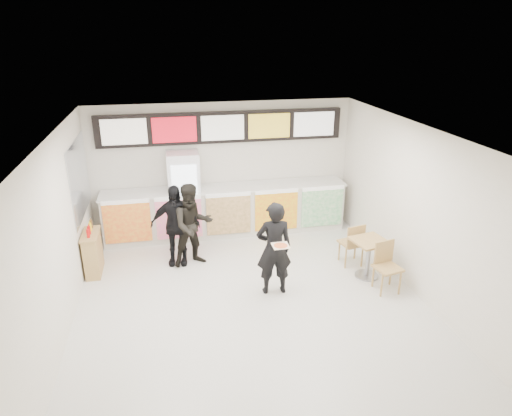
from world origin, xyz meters
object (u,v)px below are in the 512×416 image
object	(u,v)px
service_counter	(226,211)
customer_left	(193,225)
customer_main	(274,249)
customer_mid	(175,225)
cafe_table	(369,251)
drinks_fridge	(185,196)
condiment_ledge	(93,253)

from	to	relation	value
service_counter	customer_left	xyz separation A→B (m)	(-0.86, -1.36, 0.29)
customer_main	customer_mid	world-z (taller)	customer_main
service_counter	cafe_table	distance (m)	3.48
drinks_fridge	condiment_ledge	distance (m)	2.38
customer_main	customer_mid	xyz separation A→B (m)	(-1.67, 1.46, -0.03)
customer_main	customer_mid	bearing A→B (deg)	-38.61
service_counter	drinks_fridge	xyz separation A→B (m)	(-0.93, 0.02, 0.43)
customer_left	condiment_ledge	bearing A→B (deg)	164.42
drinks_fridge	condiment_ledge	size ratio (longest dim) A/B	1.98
service_counter	customer_mid	world-z (taller)	customer_mid
customer_main	condiment_ledge	xyz separation A→B (m)	(-3.29, 1.40, -0.44)
service_counter	customer_main	bearing A→B (deg)	-80.17
drinks_fridge	cafe_table	xyz separation A→B (m)	(3.32, -2.56, -0.46)
drinks_fridge	customer_mid	xyz separation A→B (m)	(-0.27, -1.27, -0.16)
service_counter	customer_left	distance (m)	1.63
customer_left	customer_mid	distance (m)	0.35
condiment_ledge	drinks_fridge	bearing A→B (deg)	35.31
condiment_ledge	customer_main	bearing A→B (deg)	-22.99
customer_main	drinks_fridge	bearing A→B (deg)	-60.15
drinks_fridge	customer_left	world-z (taller)	drinks_fridge
customer_left	customer_mid	size ratio (longest dim) A/B	1.02
customer_main	customer_left	size ratio (longest dim) A/B	1.02
customer_main	condiment_ledge	distance (m)	3.60
service_counter	customer_left	world-z (taller)	customer_left
drinks_fridge	customer_left	xyz separation A→B (m)	(0.07, -1.37, -0.14)
drinks_fridge	cafe_table	bearing A→B (deg)	-37.61
service_counter	drinks_fridge	world-z (taller)	drinks_fridge
customer_mid	condiment_ledge	world-z (taller)	customer_mid
cafe_table	customer_main	bearing A→B (deg)	173.18
cafe_table	condiment_ledge	world-z (taller)	condiment_ledge
cafe_table	condiment_ledge	size ratio (longest dim) A/B	1.61
customer_left	condiment_ledge	size ratio (longest dim) A/B	1.70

